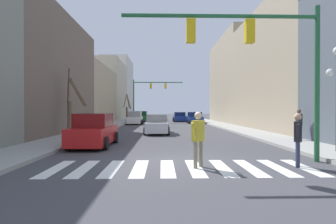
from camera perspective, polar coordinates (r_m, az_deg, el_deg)
name	(u,v)px	position (r m, az deg, el deg)	size (l,w,h in m)	color
ground_plane	(179,161)	(9.82, 2.42, -10.68)	(240.00, 240.00, 0.00)	#424247
building_row_left	(90,87)	(39.06, -16.70, 5.33)	(6.00, 63.26, 13.58)	gray
building_row_right	(274,75)	(29.35, 22.05, 7.55)	(6.00, 43.00, 12.46)	#515B66
crosswalk_stripes	(181,168)	(8.73, 2.91, -12.06)	(8.55, 2.60, 0.01)	white
traffic_signal_near	(258,47)	(10.30, 19.03, 13.15)	(7.20, 0.28, 5.69)	#236038
traffic_signal_far	(148,91)	(41.16, -4.38, 4.56)	(7.75, 0.28, 6.62)	#236038
car_parked_right_mid	(180,117)	(42.87, 2.53, -1.12)	(2.15, 4.38, 1.54)	navy
car_parked_left_near	(135,118)	(34.66, -7.20, -1.38)	(1.99, 4.11, 1.70)	white
car_parked_right_near	(157,124)	(21.16, -2.42, -2.71)	(1.96, 4.66, 1.55)	white
car_parked_left_mid	(142,116)	(44.48, -5.78, -0.98)	(2.20, 4.54, 1.70)	#236B38
car_driving_away_lane	(94,131)	(14.21, -15.79, -4.01)	(1.98, 4.31, 1.71)	red
car_parked_left_far	(195,118)	(37.70, 5.82, -1.29)	(2.17, 4.76, 1.60)	navy
pedestrian_on_right_sidewalk	(298,135)	(9.76, 26.40, -4.54)	(0.41, 0.73, 1.78)	#282D47
pedestrian_near_right_corner	(198,135)	(8.68, 6.58, -4.91)	(0.59, 0.65, 1.83)	#7A705B
pedestrian_on_left_sidewalk	(299,122)	(17.10, 26.62, -1.88)	(0.29, 0.78, 1.80)	#282D47
street_tree_right_far	(72,108)	(19.52, -20.19, 0.84)	(1.40, 1.79, 4.65)	brown
street_tree_right_near	(127,108)	(44.00, -8.88, 0.81)	(1.05, 3.02, 4.44)	brown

